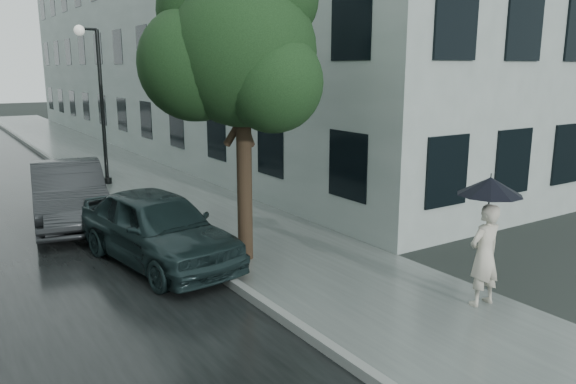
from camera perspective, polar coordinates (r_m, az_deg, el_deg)
ground at (r=9.32m, az=8.51°, el=-11.06°), size 120.00×120.00×0.00m
sidewalk at (r=19.64m, az=-14.72°, el=1.26°), size 3.50×60.00×0.01m
kerb_near at (r=19.15m, az=-19.91°, el=0.85°), size 0.15×60.00×0.15m
building_near at (r=28.17m, az=-9.93°, el=13.98°), size 7.02×36.00×9.00m
pedestrian at (r=9.38m, az=19.32°, el=-6.05°), size 0.61×0.41×1.65m
umbrella at (r=9.13m, az=19.85°, el=0.56°), size 1.22×1.22×1.18m
street_tree at (r=10.72m, az=-4.96°, el=14.17°), size 3.61×3.28×5.79m
lamp_post at (r=18.84m, az=-18.87°, el=9.26°), size 0.84×0.39×4.96m
car_near at (r=11.04m, az=-13.12°, el=-3.51°), size 2.29×4.39×1.43m
car_far at (r=14.46m, az=-21.41°, el=-0.15°), size 2.22×4.68×1.48m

